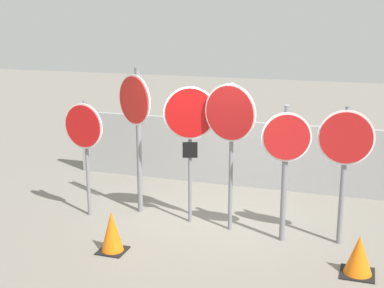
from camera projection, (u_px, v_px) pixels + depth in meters
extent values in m
plane|color=gray|center=(213.00, 223.00, 8.99)|extent=(40.00, 40.00, 0.00)
cube|color=gray|center=(242.00, 154.00, 10.79)|extent=(7.22, 0.12, 1.34)
cylinder|color=slate|center=(87.00, 159.00, 9.13)|extent=(0.06, 0.06, 2.02)
cylinder|color=white|center=(83.00, 126.00, 8.94)|extent=(0.77, 0.15, 0.77)
cylinder|color=red|center=(83.00, 126.00, 8.93)|extent=(0.71, 0.14, 0.71)
cylinder|color=slate|center=(139.00, 142.00, 9.24)|extent=(0.09, 0.09, 2.56)
cylinder|color=white|center=(135.00, 100.00, 9.02)|extent=(0.76, 0.45, 0.86)
cylinder|color=red|center=(134.00, 100.00, 9.01)|extent=(0.71, 0.42, 0.80)
cylinder|color=slate|center=(190.00, 160.00, 8.82)|extent=(0.06, 0.06, 2.16)
cylinder|color=white|center=(190.00, 113.00, 8.58)|extent=(0.82, 0.30, 0.86)
cylinder|color=#AD0F0F|center=(190.00, 113.00, 8.56)|extent=(0.77, 0.28, 0.80)
cube|color=black|center=(190.00, 150.00, 8.72)|extent=(0.24, 0.10, 0.26)
cylinder|color=slate|center=(231.00, 158.00, 8.47)|extent=(0.07, 0.07, 2.41)
cylinder|color=white|center=(230.00, 113.00, 8.24)|extent=(0.87, 0.28, 0.91)
cylinder|color=red|center=(229.00, 113.00, 8.23)|extent=(0.82, 0.26, 0.85)
cylinder|color=slate|center=(284.00, 175.00, 8.08)|extent=(0.09, 0.09, 2.13)
cylinder|color=white|center=(287.00, 137.00, 7.87)|extent=(0.73, 0.20, 0.74)
cylinder|color=red|center=(287.00, 137.00, 7.85)|extent=(0.67, 0.19, 0.68)
cylinder|color=slate|center=(343.00, 177.00, 7.97)|extent=(0.08, 0.08, 2.13)
cylinder|color=white|center=(346.00, 138.00, 7.76)|extent=(0.82, 0.06, 0.82)
cylinder|color=red|center=(346.00, 138.00, 7.75)|extent=(0.76, 0.06, 0.76)
cube|color=black|center=(113.00, 251.00, 7.94)|extent=(0.40, 0.40, 0.02)
cone|color=orange|center=(112.00, 231.00, 7.86)|extent=(0.33, 0.33, 0.62)
cube|color=black|center=(357.00, 273.00, 7.24)|extent=(0.45, 0.45, 0.02)
cone|color=orange|center=(359.00, 254.00, 7.18)|extent=(0.38, 0.38, 0.54)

